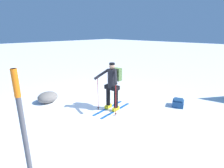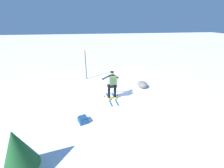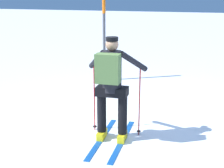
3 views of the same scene
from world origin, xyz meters
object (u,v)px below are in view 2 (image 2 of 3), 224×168
at_px(skier, 112,84).
at_px(trail_marker, 86,63).
at_px(pine_tree, 17,150).
at_px(dropped_backpack, 83,120).
at_px(rock_boulder, 142,84).

xyz_separation_m(skier, trail_marker, (-3.46, -1.48, 0.32)).
height_order(skier, pine_tree, skier).
bearing_deg(skier, pine_tree, -38.22).
relative_size(dropped_backpack, pine_tree, 0.33).
bearing_deg(pine_tree, dropped_backpack, 143.74).
xyz_separation_m(skier, rock_boulder, (-1.32, 2.27, -0.76)).
bearing_deg(rock_boulder, pine_tree, -45.40).
bearing_deg(trail_marker, pine_tree, -13.17).
height_order(skier, dropped_backpack, skier).
distance_m(dropped_backpack, rock_boulder, 5.03).
xyz_separation_m(rock_boulder, pine_tree, (5.45, -5.53, 0.79)).
xyz_separation_m(skier, dropped_backpack, (1.88, -1.60, -0.84)).
xyz_separation_m(dropped_backpack, trail_marker, (-5.34, 0.12, 1.16)).
height_order(dropped_backpack, pine_tree, pine_tree).
bearing_deg(rock_boulder, skier, -59.88).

